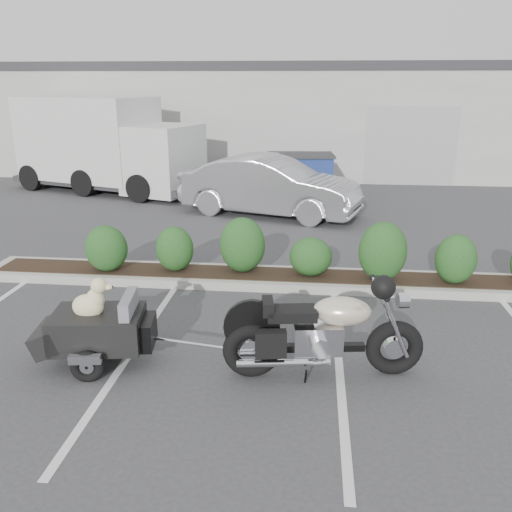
# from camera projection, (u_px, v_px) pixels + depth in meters

# --- Properties ---
(ground) EXTENTS (90.00, 90.00, 0.00)m
(ground) POSITION_uv_depth(u_px,v_px,m) (250.00, 338.00, 7.49)
(ground) COLOR #38383A
(ground) RESTS_ON ground
(planter_kerb) EXTENTS (12.00, 1.00, 0.15)m
(planter_kerb) POSITION_uv_depth(u_px,v_px,m) (321.00, 280.00, 9.44)
(planter_kerb) COLOR #9E9E93
(planter_kerb) RESTS_ON ground
(building) EXTENTS (26.00, 10.00, 4.00)m
(building) POSITION_uv_depth(u_px,v_px,m) (296.00, 115.00, 22.94)
(building) COLOR #9EA099
(building) RESTS_ON ground
(motorcycle) EXTENTS (2.41, 0.92, 1.39)m
(motorcycle) POSITION_uv_depth(u_px,v_px,m) (324.00, 334.00, 6.38)
(motorcycle) COLOR black
(motorcycle) RESTS_ON ground
(pet_trailer) EXTENTS (1.95, 1.10, 1.15)m
(pet_trailer) POSITION_uv_depth(u_px,v_px,m) (97.00, 327.00, 6.70)
(pet_trailer) COLOR black
(pet_trailer) RESTS_ON ground
(sedan) EXTENTS (4.94, 2.93, 1.54)m
(sedan) POSITION_uv_depth(u_px,v_px,m) (270.00, 186.00, 14.08)
(sedan) COLOR silver
(sedan) RESTS_ON ground
(dumpster) EXTENTS (2.08, 1.51, 1.29)m
(dumpster) POSITION_uv_depth(u_px,v_px,m) (300.00, 175.00, 16.37)
(dumpster) COLOR navy
(dumpster) RESTS_ON ground
(delivery_truck) EXTENTS (6.67, 3.98, 2.91)m
(delivery_truck) POSITION_uv_depth(u_px,v_px,m) (107.00, 147.00, 17.02)
(delivery_truck) COLOR beige
(delivery_truck) RESTS_ON ground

